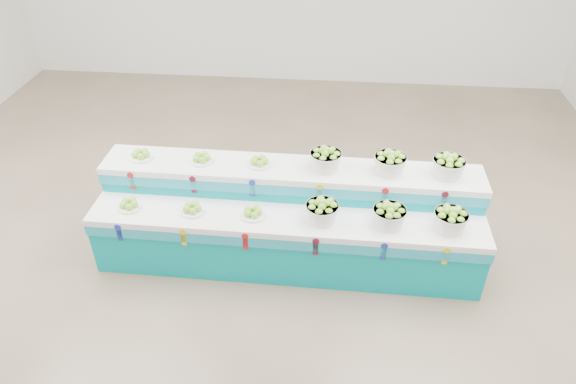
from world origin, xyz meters
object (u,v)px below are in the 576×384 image
object	(u,v)px
display_stand	(288,219)
basket_lower_left	(322,211)
basket_upper_right	(448,166)
plate_upper_mid	(201,158)

from	to	relation	value
display_stand	basket_lower_left	distance (m)	0.56
display_stand	basket_upper_right	size ratio (longest dim) A/B	12.34
basket_lower_left	plate_upper_mid	distance (m)	1.46
plate_upper_mid	basket_upper_right	bearing A→B (deg)	-0.74
basket_lower_left	basket_upper_right	distance (m)	1.40
display_stand	plate_upper_mid	size ratio (longest dim) A/B	16.39
display_stand	basket_upper_right	bearing A→B (deg)	8.87
plate_upper_mid	basket_upper_right	distance (m)	2.62
plate_upper_mid	display_stand	bearing A→B (deg)	-15.48
plate_upper_mid	basket_lower_left	bearing A→B (deg)	-21.56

